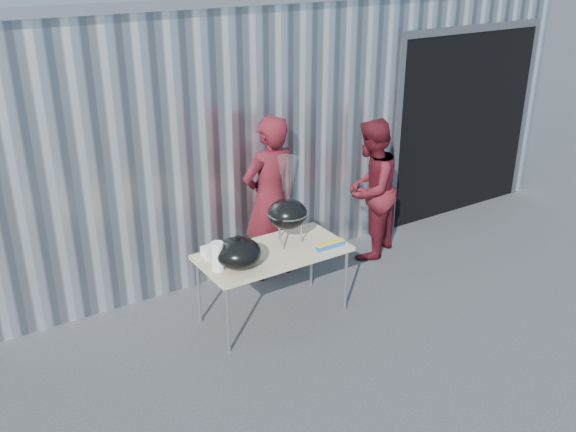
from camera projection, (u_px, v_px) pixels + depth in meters
ground at (346, 333)px, 6.39m from camera, size 80.00×80.00×0.00m
building at (214, 87)px, 9.78m from camera, size 8.20×6.20×3.10m
folding_table at (273, 255)px, 6.41m from camera, size 1.50×0.75×0.75m
kettle_grill at (287, 205)px, 6.39m from camera, size 0.41×0.41×0.93m
grill_lid at (238, 253)px, 6.04m from camera, size 0.44×0.44×0.32m
paper_towels at (218, 256)px, 5.99m from camera, size 0.12×0.12×0.28m
white_tub at (213, 251)px, 6.28m from camera, size 0.20×0.15×0.10m
foil_box at (330, 245)px, 6.45m from camera, size 0.32×0.06×0.06m
person_cook at (270, 199)px, 7.14m from camera, size 0.73×0.51×1.90m
person_bystander at (370, 190)px, 7.67m from camera, size 1.04×0.96×1.72m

